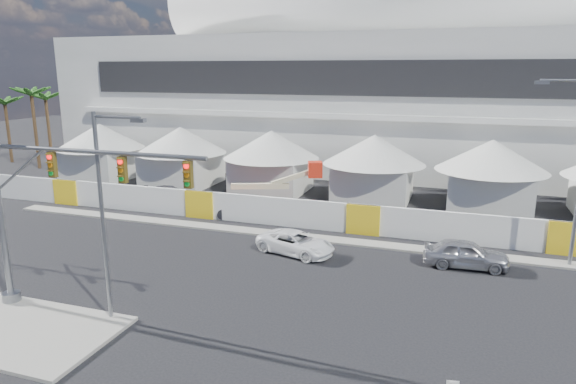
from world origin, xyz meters
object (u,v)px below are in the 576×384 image
(pickup_curb, at_px, (296,243))
(lot_car_c, at_px, (170,194))
(sedan_silver, at_px, (466,254))
(boom_lift, at_px, (252,202))
(streetlight_median, at_px, (106,204))
(traffic_mast, at_px, (37,209))

(pickup_curb, distance_m, lot_car_c, 15.87)
(sedan_silver, xyz_separation_m, boom_lift, (-14.95, 5.41, 0.31))
(sedan_silver, height_order, pickup_curb, sedan_silver)
(lot_car_c, height_order, boom_lift, boom_lift)
(boom_lift, bearing_deg, streetlight_median, -107.83)
(lot_car_c, height_order, traffic_mast, traffic_mast)
(boom_lift, bearing_deg, pickup_curb, -69.27)
(lot_car_c, distance_m, streetlight_median, 21.08)
(traffic_mast, height_order, boom_lift, traffic_mast)
(traffic_mast, height_order, streetlight_median, streetlight_median)
(sedan_silver, relative_size, boom_lift, 0.55)
(pickup_curb, bearing_deg, traffic_mast, 157.47)
(lot_car_c, bearing_deg, streetlight_median, -174.17)
(pickup_curb, relative_size, traffic_mast, 0.44)
(lot_car_c, bearing_deg, pickup_curb, -140.56)
(pickup_curb, height_order, streetlight_median, streetlight_median)
(sedan_silver, distance_m, streetlight_median, 18.81)
(traffic_mast, xyz_separation_m, streetlight_median, (3.46, 0.20, 0.49))
(pickup_curb, relative_size, streetlight_median, 0.54)
(streetlight_median, bearing_deg, boom_lift, 92.14)
(pickup_curb, xyz_separation_m, boom_lift, (-5.48, 6.37, 0.43))
(sedan_silver, distance_m, lot_car_c, 24.15)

